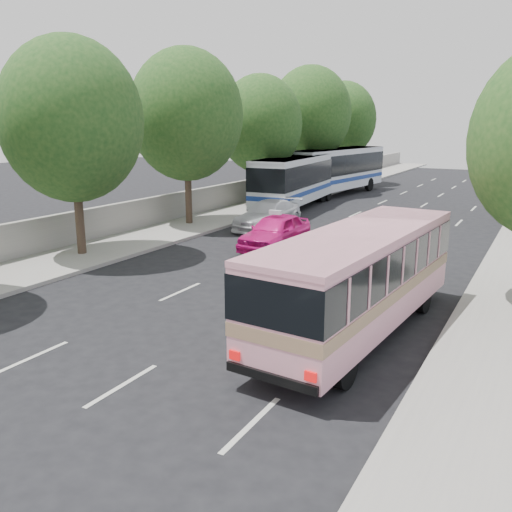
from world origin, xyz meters
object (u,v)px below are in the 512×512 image
Objects in this scene: tour_coach_rear at (336,167)px; tour_coach_front at (298,177)px; pink_taxi at (275,232)px; pink_bus at (360,271)px; white_pickup at (268,215)px.

tour_coach_front is at bearing -83.05° from tour_coach_rear.
tour_coach_rear reaches higher than pink_taxi.
pink_taxi is 0.40× the size of tour_coach_front.
tour_coach_front is 7.22m from tour_coach_rear.
white_pickup is (-9.00, 12.05, -1.02)m from pink_bus.
tour_coach_front reaches higher than white_pickup.
tour_coach_rear is at bearing 102.72° from pink_taxi.
pink_taxi is at bearing -57.68° from white_pickup.
tour_coach_rear is (-1.80, 14.93, 1.41)m from white_pickup.
pink_taxi is at bearing -70.30° from tour_coach_rear.
tour_coach_front is at bearing 110.01° from pink_taxi.
tour_coach_front reaches higher than pink_bus.
pink_bus is 1.77× the size of white_pickup.
tour_coach_front is at bearing 103.92° from white_pickup.
pink_bus is 15.07m from white_pickup.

